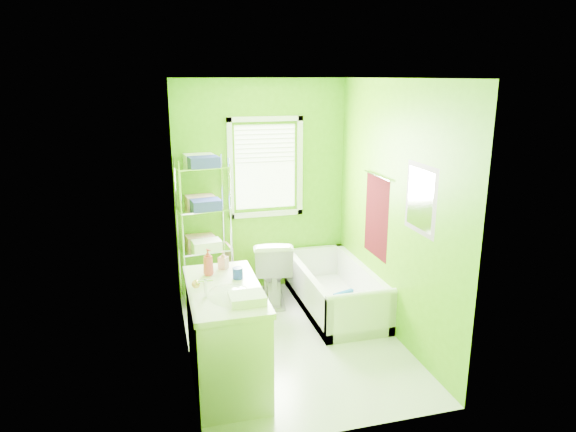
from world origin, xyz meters
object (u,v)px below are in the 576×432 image
object	(u,v)px
vanity	(226,333)
wire_shelf_unit	(205,213)
bathtub	(335,295)
toilet	(272,269)

from	to	relation	value
vanity	wire_shelf_unit	distance (m)	1.89
bathtub	wire_shelf_unit	bearing A→B (deg)	154.96
bathtub	toilet	world-z (taller)	toilet
bathtub	wire_shelf_unit	world-z (taller)	wire_shelf_unit
bathtub	toilet	xyz separation A→B (m)	(-0.65, 0.42, 0.23)
toilet	wire_shelf_unit	distance (m)	1.03
bathtub	toilet	distance (m)	0.81
vanity	wire_shelf_unit	world-z (taller)	wire_shelf_unit
vanity	bathtub	bearing A→B (deg)	38.59
bathtub	toilet	size ratio (longest dim) A/B	2.03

